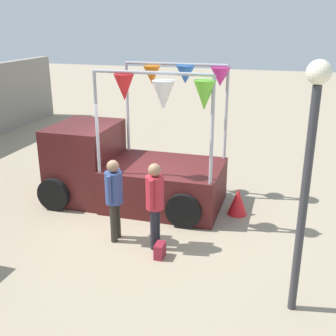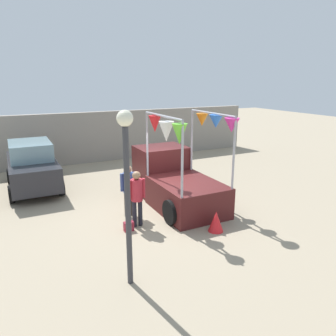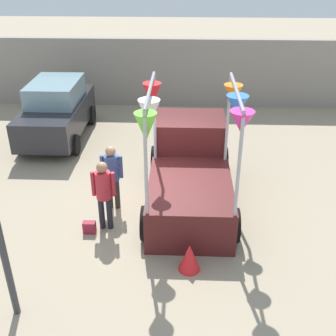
% 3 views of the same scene
% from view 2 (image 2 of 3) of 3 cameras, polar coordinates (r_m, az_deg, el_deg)
% --- Properties ---
extents(ground_plane, '(60.00, 60.00, 0.00)m').
position_cam_2_polar(ground_plane, '(10.92, -1.60, -7.53)').
color(ground_plane, gray).
extents(vendor_truck, '(2.32, 4.05, 3.20)m').
position_cam_2_polar(vendor_truck, '(11.54, 0.83, -1.67)').
color(vendor_truck, '#4C1919').
rests_on(vendor_truck, ground).
extents(parked_car, '(1.88, 4.00, 1.88)m').
position_cam_2_polar(parked_car, '(13.84, -22.58, 0.35)').
color(parked_car, '#26262B').
rests_on(parked_car, ground).
extents(person_customer, '(0.53, 0.34, 1.69)m').
position_cam_2_polar(person_customer, '(9.55, -5.45, -4.44)').
color(person_customer, black).
rests_on(person_customer, ground).
extents(person_vendor, '(0.53, 0.34, 1.66)m').
position_cam_2_polar(person_vendor, '(10.32, -6.89, -3.08)').
color(person_vendor, '#2D2823').
rests_on(person_vendor, ground).
extents(handbag, '(0.28, 0.16, 0.28)m').
position_cam_2_polar(handbag, '(9.60, -6.85, -10.06)').
color(handbag, maroon).
rests_on(handbag, ground).
extents(street_lamp, '(0.32, 0.32, 3.68)m').
position_cam_2_polar(street_lamp, '(6.45, -7.19, -1.13)').
color(street_lamp, '#333338').
rests_on(street_lamp, ground).
extents(brick_boundary_wall, '(18.00, 0.36, 2.60)m').
position_cam_2_polar(brick_boundary_wall, '(17.56, -12.27, 5.33)').
color(brick_boundary_wall, gray).
rests_on(brick_boundary_wall, ground).
extents(folded_kite_bundle_crimson, '(0.60, 0.60, 0.60)m').
position_cam_2_polar(folded_kite_bundle_crimson, '(9.56, 8.36, -9.18)').
color(folded_kite_bundle_crimson, red).
rests_on(folded_kite_bundle_crimson, ground).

